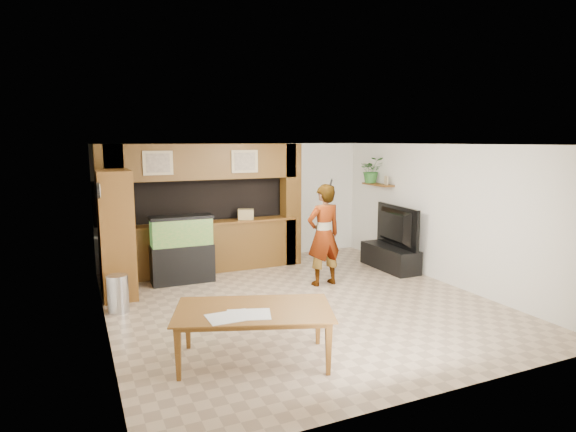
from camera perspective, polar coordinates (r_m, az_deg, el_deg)
name	(u,v)px	position (r m, az deg, el deg)	size (l,w,h in m)	color
floor	(299,302)	(8.12, 1.37, -10.20)	(6.50, 6.50, 0.00)	tan
ceiling	(300,144)	(7.68, 1.44, 8.47)	(6.50, 6.50, 0.00)	white
wall_back	(237,202)	(10.79, -6.07, 1.62)	(6.00, 6.00, 0.00)	silver
wall_left	(102,241)	(7.06, -21.16, -2.79)	(6.50, 6.50, 0.00)	silver
wall_right	(444,214)	(9.47, 18.01, 0.22)	(6.50, 6.50, 0.00)	silver
partition	(202,208)	(9.94, -10.17, 0.98)	(4.20, 0.99, 2.60)	brown
wall_clock	(98,191)	(7.97, -21.56, 2.82)	(0.05, 0.25, 0.25)	black
wall_shelf	(378,185)	(10.85, 10.61, 3.68)	(0.25, 0.90, 0.04)	brown
pantry_cabinet	(116,234)	(8.67, -19.69, -2.05)	(0.54, 0.89, 2.18)	brown
trash_can	(118,294)	(8.05, -19.51, -8.67)	(0.32, 0.32, 0.60)	#B2B2B7
aquarium	(182,250)	(9.28, -12.45, -3.96)	(1.16, 0.43, 1.28)	black
tv_stand	(390,258)	(10.33, 11.98, -4.84)	(0.53, 1.44, 0.48)	black
television	(391,226)	(10.19, 12.10, -1.21)	(1.48, 0.19, 0.85)	black
photo_frame	(386,180)	(10.59, 11.57, 4.15)	(0.03, 0.14, 0.19)	tan
potted_plant	(372,170)	(10.98, 9.89, 5.38)	(0.52, 0.45, 0.58)	#2C6629
person	(324,235)	(8.88, 4.26, -2.26)	(0.69, 0.45, 1.88)	#9A7254
microphone	(331,183)	(8.63, 5.13, 3.97)	(0.03, 0.03, 0.15)	black
dining_table	(254,336)	(5.98, -4.06, -14.03)	(1.88, 1.05, 0.66)	brown
newspaper_a	(230,317)	(5.66, -6.91, -11.78)	(0.51, 0.37, 0.01)	silver
newspaper_b	(249,314)	(5.71, -4.70, -11.56)	(0.51, 0.37, 0.01)	silver
counter_box	(246,214)	(10.03, -5.03, 0.21)	(0.32, 0.21, 0.21)	#A18A57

